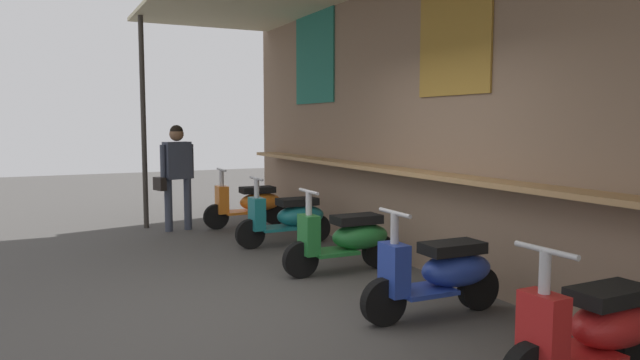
% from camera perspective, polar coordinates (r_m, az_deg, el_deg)
% --- Properties ---
extents(ground_plane, '(31.58, 31.58, 0.00)m').
position_cam_1_polar(ground_plane, '(5.61, -3.10, -12.02)').
color(ground_plane, '#474442').
extents(market_stall_facade, '(11.28, 2.74, 3.53)m').
position_cam_1_polar(market_stall_facade, '(6.29, 12.46, 8.09)').
color(market_stall_facade, '#7F6651').
rests_on(market_stall_facade, ground_plane).
extents(scooter_orange, '(0.46, 1.40, 0.97)m').
position_cam_1_polar(scooter_orange, '(9.67, -6.76, -2.23)').
color(scooter_orange, orange).
rests_on(scooter_orange, ground_plane).
extents(scooter_teal, '(0.46, 1.40, 0.97)m').
position_cam_1_polar(scooter_teal, '(8.18, -2.98, -3.63)').
color(scooter_teal, '#197075').
rests_on(scooter_teal, ground_plane).
extents(scooter_green, '(0.46, 1.40, 0.97)m').
position_cam_1_polar(scooter_green, '(6.70, 2.67, -5.69)').
color(scooter_green, '#237533').
rests_on(scooter_green, ground_plane).
extents(scooter_blue, '(0.46, 1.40, 0.97)m').
position_cam_1_polar(scooter_blue, '(5.30, 11.67, -8.82)').
color(scooter_blue, '#233D9E').
rests_on(scooter_blue, ground_plane).
extents(scooter_red, '(0.46, 1.40, 0.97)m').
position_cam_1_polar(scooter_red, '(4.22, 25.29, -13.02)').
color(scooter_red, red).
rests_on(scooter_red, ground_plane).
extents(shopper_with_handbag, '(0.40, 0.66, 1.66)m').
position_cam_1_polar(shopper_with_handbag, '(9.45, -13.79, 1.26)').
color(shopper_with_handbag, '#383D4C').
rests_on(shopper_with_handbag, ground_plane).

